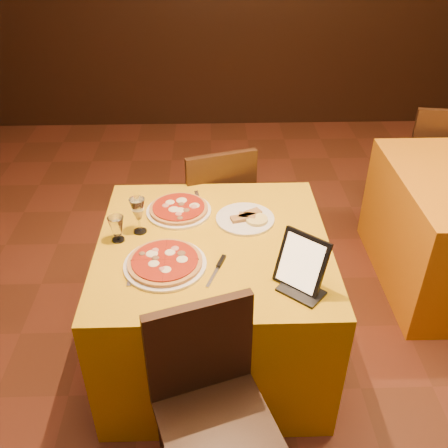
{
  "coord_description": "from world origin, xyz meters",
  "views": [
    {
      "loc": [
        -0.38,
        -1.63,
        2.15
      ],
      "look_at": [
        -0.32,
        0.27,
        0.86
      ],
      "focal_mm": 40.0,
      "sensor_mm": 36.0,
      "label": 1
    }
  ],
  "objects_px": {
    "pizza_near": "(165,263)",
    "wine_glass": "(138,215)",
    "chair_main_far": "(212,206)",
    "pizza_far": "(179,210)",
    "water_glass": "(117,229)",
    "chair_side_far": "(430,159)",
    "tablet": "(302,262)",
    "chair_main_near": "(217,426)",
    "main_table": "(214,299)"
  },
  "relations": [
    {
      "from": "chair_main_near",
      "to": "water_glass",
      "type": "bearing_deg",
      "value": 100.95
    },
    {
      "from": "main_table",
      "to": "chair_main_far",
      "type": "bearing_deg",
      "value": 90.0
    },
    {
      "from": "chair_side_far",
      "to": "pizza_far",
      "type": "height_order",
      "value": "chair_side_far"
    },
    {
      "from": "chair_main_near",
      "to": "chair_side_far",
      "type": "height_order",
      "value": "same"
    },
    {
      "from": "chair_side_far",
      "to": "pizza_far",
      "type": "xyz_separation_m",
      "value": [
        -1.81,
        -1.15,
        0.31
      ]
    },
    {
      "from": "chair_main_near",
      "to": "main_table",
      "type": "bearing_deg",
      "value": 71.57
    },
    {
      "from": "chair_main_far",
      "to": "wine_glass",
      "type": "relative_size",
      "value": 4.79
    },
    {
      "from": "pizza_far",
      "to": "wine_glass",
      "type": "xyz_separation_m",
      "value": [
        -0.18,
        -0.17,
        0.08
      ]
    },
    {
      "from": "pizza_near",
      "to": "chair_side_far",
      "type": "bearing_deg",
      "value": 40.56
    },
    {
      "from": "main_table",
      "to": "pizza_near",
      "type": "distance_m",
      "value": 0.48
    },
    {
      "from": "pizza_near",
      "to": "wine_glass",
      "type": "xyz_separation_m",
      "value": [
        -0.14,
        0.27,
        0.08
      ]
    },
    {
      "from": "chair_main_far",
      "to": "chair_side_far",
      "type": "distance_m",
      "value": 1.75
    },
    {
      "from": "pizza_near",
      "to": "wine_glass",
      "type": "distance_m",
      "value": 0.31
    },
    {
      "from": "main_table",
      "to": "chair_main_near",
      "type": "relative_size",
      "value": 1.21
    },
    {
      "from": "chair_main_near",
      "to": "tablet",
      "type": "xyz_separation_m",
      "value": [
        0.36,
        0.46,
        0.41
      ]
    },
    {
      "from": "chair_main_far",
      "to": "tablet",
      "type": "distance_m",
      "value": 1.24
    },
    {
      "from": "pizza_far",
      "to": "chair_main_far",
      "type": "bearing_deg",
      "value": 71.58
    },
    {
      "from": "pizza_near",
      "to": "pizza_far",
      "type": "bearing_deg",
      "value": 84.7
    },
    {
      "from": "chair_main_far",
      "to": "chair_main_near",
      "type": "bearing_deg",
      "value": 73.15
    },
    {
      "from": "chair_side_far",
      "to": "water_glass",
      "type": "bearing_deg",
      "value": 43.0
    },
    {
      "from": "pizza_far",
      "to": "water_glass",
      "type": "xyz_separation_m",
      "value": [
        -0.28,
        -0.24,
        0.05
      ]
    },
    {
      "from": "water_glass",
      "to": "pizza_far",
      "type": "bearing_deg",
      "value": 40.78
    },
    {
      "from": "chair_main_far",
      "to": "tablet",
      "type": "bearing_deg",
      "value": 91.13
    },
    {
      "from": "chair_main_near",
      "to": "wine_glass",
      "type": "bearing_deg",
      "value": 93.8
    },
    {
      "from": "wine_glass",
      "to": "main_table",
      "type": "bearing_deg",
      "value": -13.77
    },
    {
      "from": "pizza_far",
      "to": "water_glass",
      "type": "bearing_deg",
      "value": -139.22
    },
    {
      "from": "chair_main_near",
      "to": "chair_main_far",
      "type": "distance_m",
      "value": 1.57
    },
    {
      "from": "chair_side_far",
      "to": "pizza_near",
      "type": "relative_size",
      "value": 2.47
    },
    {
      "from": "wine_glass",
      "to": "water_glass",
      "type": "bearing_deg",
      "value": -144.92
    },
    {
      "from": "water_glass",
      "to": "tablet",
      "type": "xyz_separation_m",
      "value": [
        0.81,
        -0.34,
        0.06
      ]
    },
    {
      "from": "chair_main_far",
      "to": "pizza_far",
      "type": "height_order",
      "value": "chair_main_far"
    },
    {
      "from": "chair_main_far",
      "to": "tablet",
      "type": "relative_size",
      "value": 3.73
    },
    {
      "from": "chair_main_far",
      "to": "water_glass",
      "type": "distance_m",
      "value": 0.96
    },
    {
      "from": "tablet",
      "to": "water_glass",
      "type": "bearing_deg",
      "value": -161.79
    },
    {
      "from": "pizza_near",
      "to": "wine_glass",
      "type": "bearing_deg",
      "value": 117.52
    },
    {
      "from": "chair_main_near",
      "to": "pizza_near",
      "type": "relative_size",
      "value": 2.47
    },
    {
      "from": "main_table",
      "to": "pizza_near",
      "type": "height_order",
      "value": "pizza_near"
    },
    {
      "from": "chair_side_far",
      "to": "water_glass",
      "type": "xyz_separation_m",
      "value": [
        -2.09,
        -1.39,
        0.36
      ]
    },
    {
      "from": "chair_side_far",
      "to": "pizza_near",
      "type": "bearing_deg",
      "value": 50.01
    },
    {
      "from": "wine_glass",
      "to": "pizza_far",
      "type": "bearing_deg",
      "value": 43.47
    },
    {
      "from": "tablet",
      "to": "pizza_near",
      "type": "bearing_deg",
      "value": -152.75
    },
    {
      "from": "chair_side_far",
      "to": "tablet",
      "type": "bearing_deg",
      "value": 62.96
    },
    {
      "from": "chair_main_near",
      "to": "tablet",
      "type": "relative_size",
      "value": 3.73
    },
    {
      "from": "chair_main_far",
      "to": "main_table",
      "type": "bearing_deg",
      "value": 73.15
    },
    {
      "from": "chair_main_near",
      "to": "chair_main_far",
      "type": "xyz_separation_m",
      "value": [
        0.0,
        1.57,
        0.0
      ]
    },
    {
      "from": "wine_glass",
      "to": "tablet",
      "type": "relative_size",
      "value": 0.78
    },
    {
      "from": "tablet",
      "to": "wine_glass",
      "type": "bearing_deg",
      "value": -168.74
    },
    {
      "from": "chair_main_near",
      "to": "chair_side_far",
      "type": "bearing_deg",
      "value": 34.77
    },
    {
      "from": "chair_side_far",
      "to": "pizza_near",
      "type": "distance_m",
      "value": 2.46
    },
    {
      "from": "main_table",
      "to": "chair_side_far",
      "type": "height_order",
      "value": "chair_side_far"
    }
  ]
}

